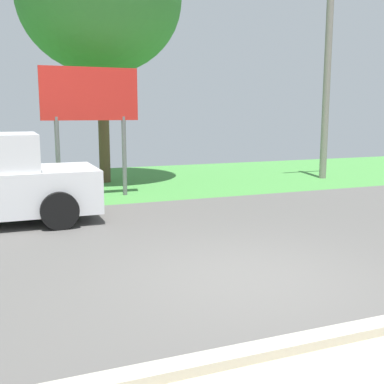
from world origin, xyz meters
name	(u,v)px	position (x,y,z in m)	size (l,w,h in m)	color
ground_plane	(177,232)	(0.00, 2.95, -0.05)	(40.00, 22.00, 0.20)	#565451
utility_pole	(327,70)	(7.40, 8.16, 3.76)	(1.80, 0.24, 7.17)	gray
roadside_billboard	(90,103)	(-0.87, 7.33, 2.55)	(2.60, 0.12, 3.50)	slate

